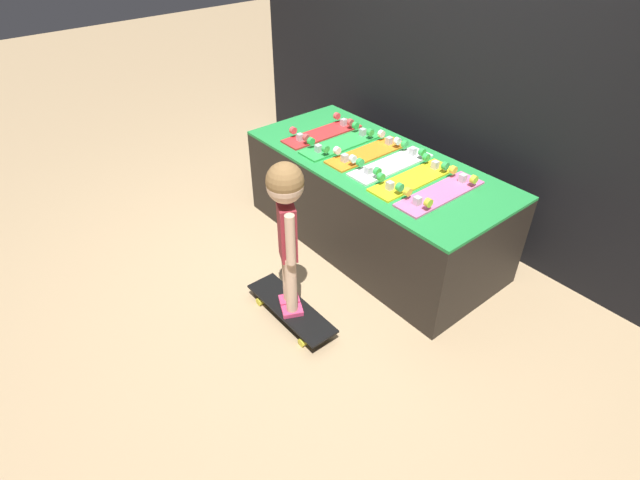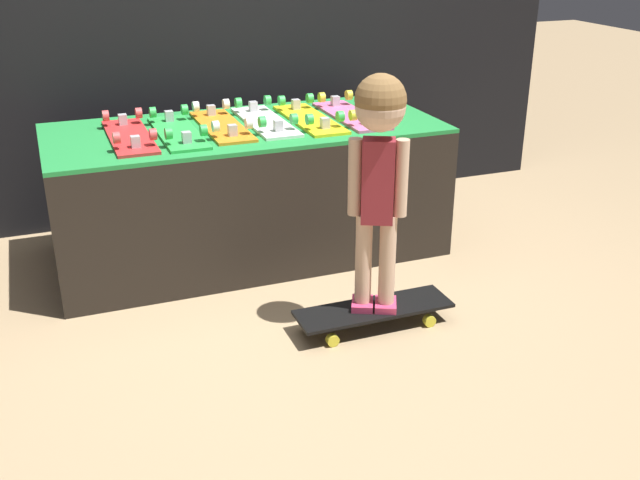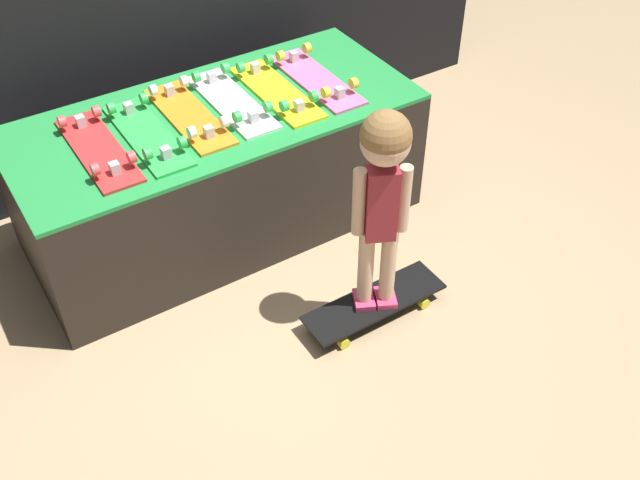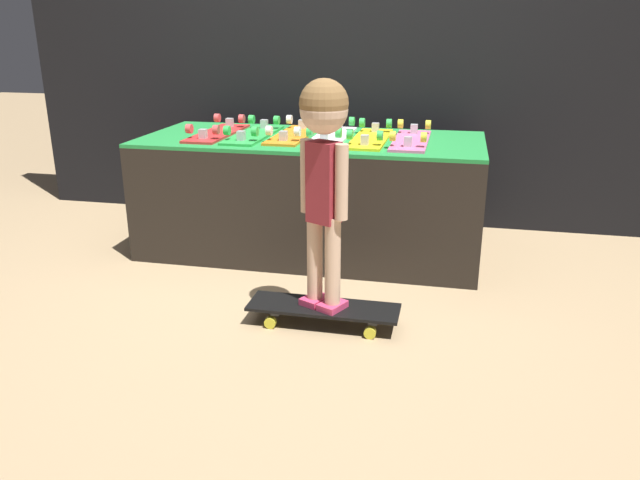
% 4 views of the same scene
% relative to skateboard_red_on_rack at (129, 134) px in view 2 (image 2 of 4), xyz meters
% --- Properties ---
extents(ground_plane, '(16.00, 16.00, 0.00)m').
position_rel_skateboard_red_on_rack_xyz_m(ground_plane, '(0.56, -0.54, -0.69)').
color(ground_plane, tan).
extents(display_rack, '(1.94, 0.85, 0.67)m').
position_rel_skateboard_red_on_rack_xyz_m(display_rack, '(0.56, 0.02, -0.36)').
color(display_rack, black).
rests_on(display_rack, ground_plane).
extents(skateboard_red_on_rack, '(0.19, 0.64, 0.09)m').
position_rel_skateboard_red_on_rack_xyz_m(skateboard_red_on_rack, '(0.00, 0.00, 0.00)').
color(skateboard_red_on_rack, red).
rests_on(skateboard_red_on_rack, display_rack).
extents(skateboard_green_on_rack, '(0.19, 0.64, 0.09)m').
position_rel_skateboard_red_on_rack_xyz_m(skateboard_green_on_rack, '(0.23, -0.01, 0.00)').
color(skateboard_green_on_rack, green).
rests_on(skateboard_green_on_rack, display_rack).
extents(skateboard_orange_on_rack, '(0.19, 0.64, 0.09)m').
position_rel_skateboard_red_on_rack_xyz_m(skateboard_orange_on_rack, '(0.45, 0.04, 0.00)').
color(skateboard_orange_on_rack, orange).
rests_on(skateboard_orange_on_rack, display_rack).
extents(skateboard_white_on_rack, '(0.19, 0.64, 0.09)m').
position_rel_skateboard_red_on_rack_xyz_m(skateboard_white_on_rack, '(0.68, 0.04, 0.00)').
color(skateboard_white_on_rack, white).
rests_on(skateboard_white_on_rack, display_rack).
extents(skateboard_yellow_on_rack, '(0.19, 0.64, 0.09)m').
position_rel_skateboard_red_on_rack_xyz_m(skateboard_yellow_on_rack, '(0.90, 0.00, 0.00)').
color(skateboard_yellow_on_rack, yellow).
rests_on(skateboard_yellow_on_rack, display_rack).
extents(skateboard_pink_on_rack, '(0.19, 0.64, 0.09)m').
position_rel_skateboard_red_on_rack_xyz_m(skateboard_pink_on_rack, '(1.13, 0.00, 0.00)').
color(skateboard_pink_on_rack, pink).
rests_on(skateboard_pink_on_rack, display_rack).
extents(skateboard_on_floor, '(0.68, 0.20, 0.09)m').
position_rel_skateboard_red_on_rack_xyz_m(skateboard_on_floor, '(0.84, -0.95, -0.62)').
color(skateboard_on_floor, black).
rests_on(skateboard_on_floor, ground_plane).
extents(child, '(0.22, 0.20, 1.00)m').
position_rel_skateboard_red_on_rack_xyz_m(child, '(0.84, -0.95, 0.10)').
color(child, '#E03D6B').
rests_on(child, skateboard_on_floor).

